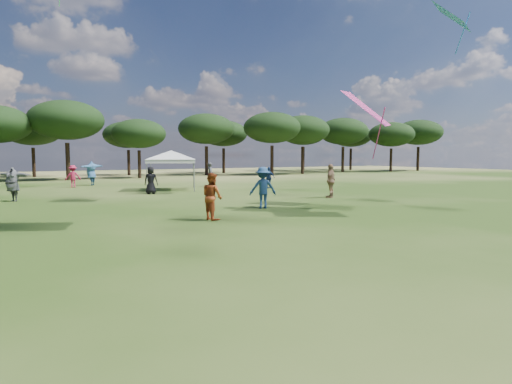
# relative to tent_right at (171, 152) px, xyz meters

# --- Properties ---
(tree_line) EXTENTS (108.78, 17.63, 7.77)m
(tree_line) POSITION_rel_tent_right_xyz_m (-5.33, 19.66, 2.85)
(tree_line) COLOR black
(tree_line) RESTS_ON ground
(tent_right) EXTENTS (5.99, 5.99, 3.00)m
(tent_right) POSITION_rel_tent_right_xyz_m (0.00, 0.00, 0.00)
(tent_right) COLOR gray
(tent_right) RESTS_ON ground
(festival_crowd) EXTENTS (28.46, 22.82, 1.92)m
(festival_crowd) POSITION_rel_tent_right_xyz_m (-6.42, -2.34, -1.70)
(festival_crowd) COLOR #89664A
(festival_crowd) RESTS_ON ground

